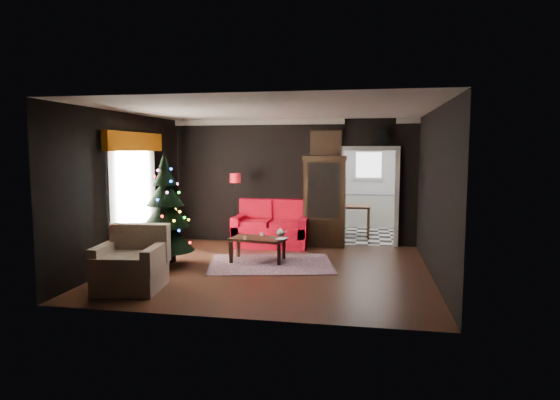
% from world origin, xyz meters
% --- Properties ---
extents(floor, '(5.50, 5.50, 0.00)m').
position_xyz_m(floor, '(0.00, 0.00, 0.00)').
color(floor, black).
rests_on(floor, ground).
extents(ceiling, '(5.50, 5.50, 0.00)m').
position_xyz_m(ceiling, '(0.00, 0.00, 2.80)').
color(ceiling, white).
rests_on(ceiling, ground).
extents(wall_back, '(5.50, 0.00, 5.50)m').
position_xyz_m(wall_back, '(0.00, 2.50, 1.40)').
color(wall_back, black).
rests_on(wall_back, ground).
extents(wall_front, '(5.50, 0.00, 5.50)m').
position_xyz_m(wall_front, '(0.00, -2.50, 1.40)').
color(wall_front, black).
rests_on(wall_front, ground).
extents(wall_left, '(0.00, 5.50, 5.50)m').
position_xyz_m(wall_left, '(-2.75, 0.00, 1.40)').
color(wall_left, black).
rests_on(wall_left, ground).
extents(wall_right, '(0.00, 5.50, 5.50)m').
position_xyz_m(wall_right, '(2.75, 0.00, 1.40)').
color(wall_right, black).
rests_on(wall_right, ground).
extents(doorway, '(1.10, 0.10, 2.10)m').
position_xyz_m(doorway, '(1.70, 2.50, 1.05)').
color(doorway, silver).
rests_on(doorway, ground).
extents(left_window, '(0.05, 1.60, 1.40)m').
position_xyz_m(left_window, '(-2.71, 0.20, 1.45)').
color(left_window, white).
rests_on(left_window, wall_left).
extents(valance, '(0.12, 2.10, 0.35)m').
position_xyz_m(valance, '(-2.63, 0.20, 2.27)').
color(valance, '#A75006').
rests_on(valance, wall_left).
extents(kitchen_floor, '(3.00, 3.00, 0.00)m').
position_xyz_m(kitchen_floor, '(1.70, 4.00, 0.00)').
color(kitchen_floor, white).
rests_on(kitchen_floor, ground).
extents(kitchen_window, '(0.70, 0.06, 0.70)m').
position_xyz_m(kitchen_window, '(1.70, 5.45, 1.70)').
color(kitchen_window, white).
rests_on(kitchen_window, ground).
extents(rug, '(2.55, 2.08, 0.01)m').
position_xyz_m(rug, '(-0.08, 0.39, 0.01)').
color(rug, '#372A30').
rests_on(rug, ground).
extents(loveseat, '(1.70, 0.90, 1.00)m').
position_xyz_m(loveseat, '(-0.40, 2.05, 0.50)').
color(loveseat, maroon).
rests_on(loveseat, ground).
extents(curio_cabinet, '(0.90, 0.45, 1.90)m').
position_xyz_m(curio_cabinet, '(0.75, 2.27, 0.95)').
color(curio_cabinet, black).
rests_on(curio_cabinet, ground).
extents(floor_lamp, '(0.33, 0.33, 1.54)m').
position_xyz_m(floor_lamp, '(-1.21, 2.02, 0.83)').
color(floor_lamp, black).
rests_on(floor_lamp, ground).
extents(christmas_tree, '(1.17, 1.17, 1.93)m').
position_xyz_m(christmas_tree, '(-1.92, -0.11, 1.05)').
color(christmas_tree, black).
rests_on(christmas_tree, ground).
extents(armchair, '(1.07, 1.07, 0.99)m').
position_xyz_m(armchair, '(-1.85, -1.58, 0.46)').
color(armchair, '#C5AB8C').
rests_on(armchair, ground).
extents(coffee_table, '(1.09, 0.77, 0.45)m').
position_xyz_m(coffee_table, '(-0.37, 0.57, 0.24)').
color(coffee_table, black).
rests_on(coffee_table, rug).
extents(teapot, '(0.22, 0.22, 0.16)m').
position_xyz_m(teapot, '(0.03, 0.76, 0.54)').
color(teapot, beige).
rests_on(teapot, coffee_table).
extents(cup_a, '(0.07, 0.07, 0.06)m').
position_xyz_m(cup_a, '(-0.34, 0.79, 0.49)').
color(cup_a, silver).
rests_on(cup_a, coffee_table).
extents(cup_b, '(0.07, 0.07, 0.06)m').
position_xyz_m(cup_b, '(-0.57, 0.35, 0.49)').
color(cup_b, beige).
rests_on(cup_b, coffee_table).
extents(book, '(0.17, 0.07, 0.23)m').
position_xyz_m(book, '(0.03, 0.52, 0.58)').
color(book, tan).
rests_on(book, coffee_table).
extents(wall_clock, '(0.32, 0.32, 0.06)m').
position_xyz_m(wall_clock, '(1.95, 2.45, 2.38)').
color(wall_clock, silver).
rests_on(wall_clock, wall_back).
extents(painting, '(0.62, 0.05, 0.52)m').
position_xyz_m(painting, '(0.75, 2.46, 2.25)').
color(painting, '#C48C43').
rests_on(painting, wall_back).
extents(kitchen_counter, '(1.80, 0.60, 0.90)m').
position_xyz_m(kitchen_counter, '(1.70, 5.20, 0.45)').
color(kitchen_counter, silver).
rests_on(kitchen_counter, ground).
extents(kitchen_table, '(0.70, 0.70, 0.75)m').
position_xyz_m(kitchen_table, '(1.40, 3.70, 0.38)').
color(kitchen_table, brown).
rests_on(kitchen_table, ground).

